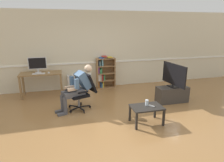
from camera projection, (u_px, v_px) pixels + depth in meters
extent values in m
plane|color=olive|center=(115.00, 118.00, 4.69)|extent=(18.00, 18.00, 0.00)
cube|color=beige|center=(95.00, 50.00, 6.77)|extent=(12.00, 0.10, 2.70)
cube|color=white|center=(96.00, 62.00, 6.83)|extent=(12.00, 0.03, 0.05)
cube|color=olive|center=(20.00, 89.00, 5.75)|extent=(0.06, 0.06, 0.72)
cube|color=olive|center=(61.00, 85.00, 6.05)|extent=(0.06, 0.06, 0.72)
cube|color=olive|center=(61.00, 81.00, 6.51)|extent=(0.06, 0.06, 0.72)
cube|color=olive|center=(23.00, 84.00, 6.21)|extent=(0.06, 0.06, 0.72)
cube|color=olive|center=(41.00, 73.00, 6.03)|extent=(1.28, 0.58, 0.04)
cube|color=silver|center=(38.00, 72.00, 6.06)|extent=(0.18, 0.14, 0.01)
cube|color=silver|center=(38.00, 70.00, 6.06)|extent=(0.04, 0.02, 0.10)
cube|color=silver|center=(37.00, 63.00, 5.99)|extent=(0.56, 0.02, 0.37)
cube|color=black|center=(37.00, 63.00, 5.98)|extent=(0.51, 0.00, 0.34)
cube|color=white|center=(39.00, 74.00, 5.88)|extent=(0.37, 0.12, 0.02)
cube|color=white|center=(49.00, 73.00, 5.97)|extent=(0.06, 0.10, 0.03)
cube|color=olive|center=(97.00, 74.00, 6.79)|extent=(0.03, 0.28, 1.09)
cube|color=olive|center=(114.00, 73.00, 6.94)|extent=(0.03, 0.28, 1.09)
cube|color=olive|center=(105.00, 72.00, 7.00)|extent=(0.63, 0.02, 1.09)
cube|color=olive|center=(106.00, 87.00, 7.01)|extent=(0.60, 0.28, 0.03)
cube|color=olive|center=(106.00, 80.00, 6.94)|extent=(0.60, 0.28, 0.03)
cube|color=olive|center=(106.00, 73.00, 6.87)|extent=(0.60, 0.28, 0.03)
cube|color=olive|center=(106.00, 66.00, 6.79)|extent=(0.60, 0.28, 0.03)
cube|color=olive|center=(106.00, 59.00, 6.72)|extent=(0.60, 0.28, 0.03)
cube|color=orange|center=(99.00, 84.00, 6.92)|extent=(0.03, 0.19, 0.23)
cube|color=white|center=(99.00, 78.00, 6.83)|extent=(0.05, 0.19, 0.21)
cube|color=#89428E|center=(98.00, 70.00, 6.77)|extent=(0.05, 0.19, 0.24)
cube|color=black|center=(98.00, 63.00, 6.69)|extent=(0.05, 0.19, 0.23)
cube|color=#2D519E|center=(100.00, 84.00, 6.93)|extent=(0.03, 0.19, 0.22)
cube|color=beige|center=(100.00, 77.00, 6.86)|extent=(0.05, 0.19, 0.23)
cube|color=#38844C|center=(100.00, 71.00, 6.77)|extent=(0.05, 0.19, 0.15)
cube|color=#6699A3|center=(100.00, 63.00, 6.72)|extent=(0.03, 0.19, 0.17)
cube|color=#6699A3|center=(102.00, 85.00, 6.96)|extent=(0.03, 0.19, 0.15)
cube|color=red|center=(102.00, 77.00, 6.89)|extent=(0.04, 0.19, 0.20)
cube|color=#38844C|center=(101.00, 70.00, 6.79)|extent=(0.03, 0.19, 0.20)
cube|color=#6699A3|center=(102.00, 63.00, 6.71)|extent=(0.05, 0.19, 0.23)
cube|color=gold|center=(103.00, 84.00, 6.96)|extent=(0.04, 0.19, 0.20)
cube|color=#38844C|center=(104.00, 77.00, 6.90)|extent=(0.04, 0.19, 0.20)
cube|color=#2D519E|center=(101.00, 58.00, 6.69)|extent=(0.16, 0.22, 0.02)
cube|color=gold|center=(110.00, 57.00, 6.71)|extent=(0.16, 0.22, 0.02)
cube|color=red|center=(104.00, 56.00, 6.73)|extent=(0.16, 0.22, 0.02)
cube|color=white|center=(69.00, 82.00, 6.73)|extent=(0.11, 0.08, 0.53)
cube|color=white|center=(73.00, 82.00, 6.77)|extent=(0.11, 0.08, 0.53)
cube|color=white|center=(78.00, 82.00, 6.81)|extent=(0.11, 0.08, 0.53)
cube|color=white|center=(82.00, 81.00, 6.84)|extent=(0.11, 0.08, 0.53)
cube|color=white|center=(86.00, 81.00, 6.88)|extent=(0.11, 0.08, 0.53)
cube|color=white|center=(90.00, 81.00, 6.92)|extent=(0.11, 0.08, 0.53)
cube|color=black|center=(81.00, 109.00, 5.05)|extent=(0.13, 0.29, 0.02)
cylinder|color=black|center=(84.00, 112.00, 4.95)|extent=(0.04, 0.06, 0.06)
cube|color=black|center=(85.00, 106.00, 5.21)|extent=(0.30, 0.04, 0.02)
cylinder|color=black|center=(90.00, 107.00, 5.26)|extent=(0.06, 0.02, 0.06)
cube|color=black|center=(80.00, 105.00, 5.32)|extent=(0.12, 0.30, 0.02)
cylinder|color=black|center=(81.00, 104.00, 5.47)|extent=(0.04, 0.06, 0.06)
cube|color=black|center=(74.00, 106.00, 5.22)|extent=(0.27, 0.20, 0.02)
cylinder|color=black|center=(70.00, 107.00, 5.28)|extent=(0.06, 0.05, 0.06)
cube|color=black|center=(75.00, 109.00, 5.06)|extent=(0.26, 0.21, 0.02)
cylinder|color=black|center=(71.00, 112.00, 4.96)|extent=(0.06, 0.05, 0.06)
cylinder|color=gray|center=(79.00, 101.00, 5.13)|extent=(0.05, 0.05, 0.30)
cube|color=black|center=(78.00, 95.00, 5.08)|extent=(0.59, 0.59, 0.07)
cube|color=black|center=(89.00, 82.00, 5.18)|extent=(0.40, 0.50, 0.54)
cube|color=black|center=(75.00, 87.00, 5.25)|extent=(0.28, 0.13, 0.03)
cube|color=black|center=(83.00, 92.00, 4.84)|extent=(0.28, 0.13, 0.03)
cube|color=#4C4C51|center=(78.00, 91.00, 5.05)|extent=(0.36, 0.41, 0.14)
cube|color=#476689|center=(83.00, 80.00, 5.05)|extent=(0.50, 0.46, 0.52)
sphere|color=beige|center=(88.00, 68.00, 5.06)|extent=(0.20, 0.20, 0.20)
cube|color=black|center=(68.00, 90.00, 4.87)|extent=(0.15, 0.08, 0.02)
cube|color=#4C4C51|center=(69.00, 93.00, 5.02)|extent=(0.44, 0.26, 0.13)
cylinder|color=#4C4C51|center=(63.00, 103.00, 4.98)|extent=(0.10, 0.10, 0.46)
cube|color=#4C4C51|center=(59.00, 111.00, 4.98)|extent=(0.24, 0.16, 0.06)
cube|color=#4C4C51|center=(72.00, 95.00, 4.86)|extent=(0.44, 0.26, 0.13)
cylinder|color=#4C4C51|center=(65.00, 106.00, 4.82)|extent=(0.10, 0.10, 0.46)
cube|color=#4C4C51|center=(62.00, 114.00, 4.82)|extent=(0.24, 0.16, 0.06)
cube|color=#476689|center=(72.00, 81.00, 5.05)|extent=(0.12, 0.11, 0.26)
cube|color=beige|center=(69.00, 87.00, 4.98)|extent=(0.25, 0.15, 0.07)
cube|color=#476689|center=(77.00, 84.00, 4.79)|extent=(0.12, 0.11, 0.26)
cube|color=beige|center=(72.00, 89.00, 4.83)|extent=(0.25, 0.15, 0.07)
cube|color=#3D3833|center=(172.00, 94.00, 5.63)|extent=(0.92, 0.39, 0.47)
cube|color=black|center=(173.00, 86.00, 5.57)|extent=(0.23, 0.34, 0.02)
cylinder|color=black|center=(173.00, 85.00, 5.56)|extent=(0.04, 0.04, 0.05)
cube|color=black|center=(174.00, 74.00, 5.46)|extent=(0.12, 1.01, 0.61)
cube|color=#B7D1F9|center=(174.00, 74.00, 5.47)|extent=(0.08, 0.95, 0.56)
cube|color=black|center=(136.00, 121.00, 4.11)|extent=(0.04, 0.04, 0.39)
cube|color=black|center=(164.00, 118.00, 4.27)|extent=(0.04, 0.04, 0.39)
cube|color=black|center=(155.00, 110.00, 4.66)|extent=(0.04, 0.04, 0.39)
cube|color=black|center=(130.00, 113.00, 4.50)|extent=(0.04, 0.04, 0.39)
cube|color=black|center=(147.00, 107.00, 4.33)|extent=(0.71, 0.48, 0.03)
cylinder|color=silver|center=(147.00, 103.00, 4.37)|extent=(0.08, 0.08, 0.13)
cube|color=white|center=(152.00, 106.00, 4.33)|extent=(0.11, 0.15, 0.02)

